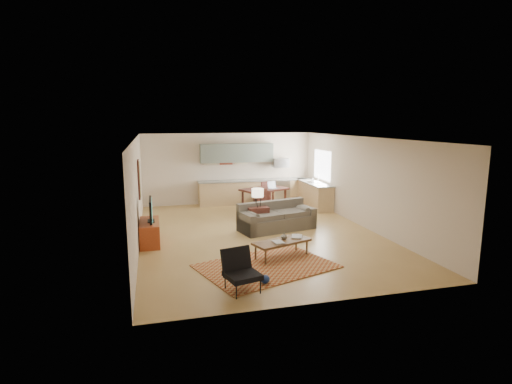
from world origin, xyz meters
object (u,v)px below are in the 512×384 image
object	(u,v)px
sofa	(277,216)
tv_credenza	(150,232)
coffee_table	(282,249)
armchair	(242,271)
dining_table	(264,200)
console_table	(258,219)

from	to	relation	value
sofa	tv_credenza	xyz separation A→B (m)	(-3.61, -0.45, -0.11)
coffee_table	tv_credenza	world-z (taller)	tv_credenza
coffee_table	armchair	world-z (taller)	armchair
sofa	tv_credenza	size ratio (longest dim) A/B	1.80
coffee_table	dining_table	bearing A→B (deg)	59.52
dining_table	armchair	bearing A→B (deg)	-132.02
sofa	coffee_table	xyz separation A→B (m)	(-0.63, -2.35, -0.19)
sofa	coffee_table	size ratio (longest dim) A/B	1.68
console_table	dining_table	world-z (taller)	dining_table
tv_credenza	console_table	world-z (taller)	console_table
armchair	sofa	bearing A→B (deg)	50.07
console_table	dining_table	bearing A→B (deg)	65.45
sofa	dining_table	world-z (taller)	dining_table
console_table	dining_table	xyz separation A→B (m)	(0.88, 2.42, 0.05)
sofa	tv_credenza	world-z (taller)	sofa
console_table	armchair	bearing A→B (deg)	-113.19
coffee_table	dining_table	world-z (taller)	dining_table
dining_table	tv_credenza	bearing A→B (deg)	-166.07
coffee_table	console_table	bearing A→B (deg)	69.11
sofa	console_table	size ratio (longest dim) A/B	3.31
sofa	coffee_table	distance (m)	2.44
tv_credenza	sofa	bearing A→B (deg)	7.04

